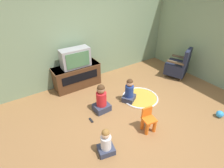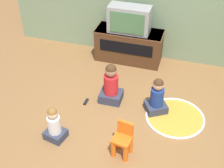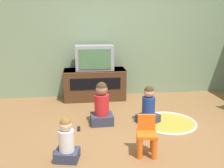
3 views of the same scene
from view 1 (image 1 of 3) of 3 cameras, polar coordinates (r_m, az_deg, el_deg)
The scene contains 12 objects.
ground_plane at distance 4.02m, azimuth 7.67°, elevation -10.02°, with size 30.00×30.00×0.00m, color olive.
wall_back at distance 4.96m, azimuth -8.83°, elevation 15.37°, with size 5.81×0.12×2.56m.
tv_cabinet at distance 4.88m, azimuth -11.36°, elevation 2.63°, with size 1.26×0.49×0.62m.
television at distance 4.61m, azimuth -11.87°, elevation 8.35°, with size 0.75×0.34×0.49m.
black_armchair at distance 5.63m, azimuth 20.75°, elevation 5.52°, with size 0.73×0.75×0.91m.
yellow_kid_chair at distance 3.59m, azimuth 11.77°, elevation -11.76°, with size 0.28×0.27×0.51m.
play_mat at distance 4.54m, azimuth 9.18°, elevation -4.33°, with size 0.91×0.91×0.04m.
child_watching_left at distance 4.26m, azimuth 5.65°, elevation -2.49°, with size 0.41×0.40×0.62m.
child_watching_center at distance 3.93m, azimuth -3.48°, elevation -5.11°, with size 0.36×0.32×0.69m.
child_watching_right at distance 3.14m, azimuth -1.99°, elevation -18.68°, with size 0.32×0.30×0.55m.
toy_ball at distance 4.55m, azimuth 31.75°, elevation -8.36°, with size 0.15×0.15×0.15m.
remote_control at distance 3.87m, azimuth -6.84°, elevation -11.69°, with size 0.05×0.15×0.02m.
Camera 1 is at (-2.06, -2.18, 2.67)m, focal length 28.00 mm.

